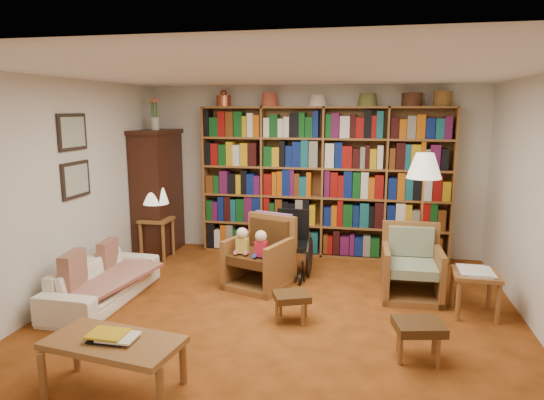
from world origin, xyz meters
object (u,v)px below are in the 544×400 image
(side_table_lamp, at_px, (157,229))
(footstool_b, at_px, (419,329))
(footstool_a, at_px, (292,298))
(armchair_leather, at_px, (261,256))
(sofa, at_px, (103,281))
(wheelchair, at_px, (292,246))
(floor_lamp, at_px, (424,171))
(side_table_papers, at_px, (476,279))
(armchair_sage, at_px, (411,269))
(coffee_table, at_px, (113,346))

(side_table_lamp, relative_size, footstool_b, 1.26)
(footstool_a, bearing_deg, armchair_leather, 118.90)
(sofa, distance_m, armchair_leather, 1.87)
(wheelchair, bearing_deg, armchair_leather, -128.31)
(floor_lamp, xyz_separation_m, side_table_papers, (0.48, -1.03, -1.01))
(armchair_leather, xyz_separation_m, side_table_papers, (2.42, -0.46, 0.04))
(armchair_leather, xyz_separation_m, floor_lamp, (1.95, 0.57, 1.05))
(armchair_sage, distance_m, footstool_a, 1.61)
(side_table_lamp, relative_size, armchair_leather, 0.66)
(footstool_a, bearing_deg, wheelchair, 99.28)
(armchair_sage, height_order, footstool_a, armchair_sage)
(sofa, distance_m, side_table_lamp, 1.67)
(armchair_leather, bearing_deg, coffee_table, -102.86)
(side_table_lamp, xyz_separation_m, footstool_a, (2.28, -1.75, -0.20))
(footstool_a, bearing_deg, sofa, 177.45)
(armchair_leather, xyz_separation_m, footstool_a, (0.55, -1.00, -0.11))
(wheelchair, relative_size, coffee_table, 0.79)
(armchair_leather, distance_m, armchair_sage, 1.81)
(side_table_lamp, bearing_deg, side_table_papers, -16.20)
(wheelchair, bearing_deg, floor_lamp, 5.79)
(footstool_a, height_order, footstool_b, footstool_b)
(side_table_lamp, bearing_deg, armchair_leather, -23.43)
(footstool_b, bearing_deg, side_table_papers, 58.50)
(wheelchair, xyz_separation_m, floor_lamp, (1.63, 0.16, 1.01))
(wheelchair, xyz_separation_m, side_table_papers, (2.10, -0.87, 0.00))
(wheelchair, bearing_deg, coffee_table, -107.03)
(wheelchair, bearing_deg, armchair_sage, -15.32)
(footstool_b, bearing_deg, side_table_lamp, 146.64)
(floor_lamp, bearing_deg, armchair_sage, -103.99)
(side_table_lamp, height_order, wheelchair, wheelchair)
(sofa, relative_size, floor_lamp, 1.00)
(floor_lamp, bearing_deg, side_table_papers, -65.18)
(armchair_sage, xyz_separation_m, wheelchair, (-1.48, 0.41, 0.08))
(armchair_sage, height_order, floor_lamp, floor_lamp)
(armchair_sage, distance_m, coffee_table, 3.47)
(wheelchair, height_order, footstool_b, wheelchair)
(armchair_leather, bearing_deg, footstool_a, -61.10)
(sofa, relative_size, footstool_a, 3.67)
(sofa, height_order, armchair_leather, armchair_leather)
(armchair_leather, distance_m, footstool_a, 1.15)
(side_table_papers, bearing_deg, footstool_a, -163.85)
(floor_lamp, height_order, footstool_b, floor_lamp)
(side_table_lamp, height_order, coffee_table, side_table_lamp)
(side_table_lamp, xyz_separation_m, armchair_leather, (1.73, -0.75, -0.09))
(floor_lamp, bearing_deg, footstool_a, -131.61)
(floor_lamp, height_order, footstool_a, floor_lamp)
(armchair_sage, bearing_deg, side_table_lamp, 168.05)
(wheelchair, relative_size, footstool_a, 1.95)
(armchair_leather, height_order, wheelchair, armchair_leather)
(armchair_sage, height_order, side_table_papers, armchair_sage)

